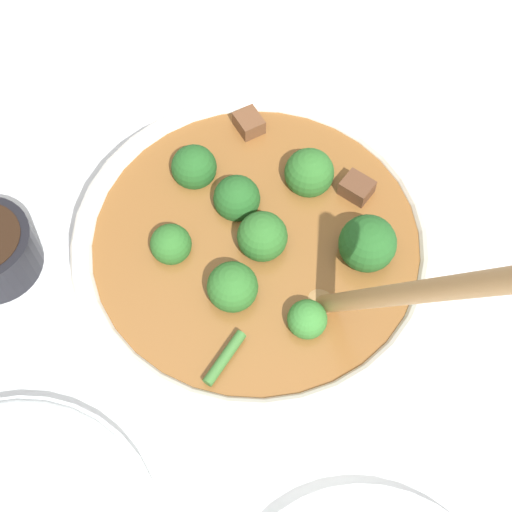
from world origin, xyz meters
TOP-DOWN VIEW (x-y plane):
  - ground_plane at (0.00, 0.00)m, footprint 4.00×4.00m
  - stew_bowl at (0.00, 0.00)m, footprint 0.31×0.26m

SIDE VIEW (x-z plane):
  - ground_plane at x=0.00m, z-range 0.00..0.00m
  - stew_bowl at x=0.00m, z-range -0.09..0.19m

